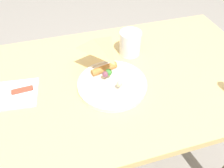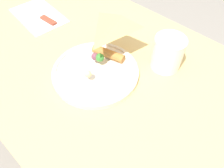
{
  "view_description": "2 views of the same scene",
  "coord_description": "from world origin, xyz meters",
  "px_view_note": "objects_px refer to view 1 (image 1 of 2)",
  "views": [
    {
      "loc": [
        0.15,
        0.55,
        1.31
      ],
      "look_at": [
        0.0,
        0.05,
        0.79
      ],
      "focal_mm": 35.0,
      "sensor_mm": 36.0,
      "label": 1
    },
    {
      "loc": [
        -0.31,
        0.3,
        1.22
      ],
      "look_at": [
        -0.07,
        0.04,
        0.79
      ],
      "focal_mm": 35.0,
      "sensor_mm": 36.0,
      "label": 2
    }
  ],
  "objects_px": {
    "napkin_folded": "(5,95)",
    "butter_knife": "(7,94)",
    "dining_table": "(109,101)",
    "milk_glass": "(130,44)",
    "plate_pizza": "(113,82)"
  },
  "relations": [
    {
      "from": "dining_table",
      "to": "butter_knife",
      "type": "distance_m",
      "value": 0.37
    },
    {
      "from": "plate_pizza",
      "to": "milk_glass",
      "type": "bearing_deg",
      "value": -125.8
    },
    {
      "from": "milk_glass",
      "to": "napkin_folded",
      "type": "distance_m",
      "value": 0.49
    },
    {
      "from": "milk_glass",
      "to": "butter_knife",
      "type": "relative_size",
      "value": 0.51
    },
    {
      "from": "napkin_folded",
      "to": "butter_knife",
      "type": "bearing_deg",
      "value": -176.71
    },
    {
      "from": "milk_glass",
      "to": "napkin_folded",
      "type": "xyz_separation_m",
      "value": [
        0.47,
        0.11,
        -0.04
      ]
    },
    {
      "from": "butter_knife",
      "to": "dining_table",
      "type": "bearing_deg",
      "value": 174.25
    },
    {
      "from": "milk_glass",
      "to": "napkin_folded",
      "type": "bearing_deg",
      "value": 12.77
    },
    {
      "from": "dining_table",
      "to": "plate_pizza",
      "type": "height_order",
      "value": "plate_pizza"
    },
    {
      "from": "napkin_folded",
      "to": "milk_glass",
      "type": "bearing_deg",
      "value": -167.23
    },
    {
      "from": "plate_pizza",
      "to": "butter_knife",
      "type": "relative_size",
      "value": 1.27
    },
    {
      "from": "plate_pizza",
      "to": "napkin_folded",
      "type": "xyz_separation_m",
      "value": [
        0.36,
        -0.05,
        -0.01
      ]
    },
    {
      "from": "dining_table",
      "to": "milk_glass",
      "type": "xyz_separation_m",
      "value": [
        -0.12,
        -0.12,
        0.17
      ]
    },
    {
      "from": "napkin_folded",
      "to": "butter_knife",
      "type": "distance_m",
      "value": 0.01
    },
    {
      "from": "plate_pizza",
      "to": "napkin_folded",
      "type": "relative_size",
      "value": 1.06
    }
  ]
}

